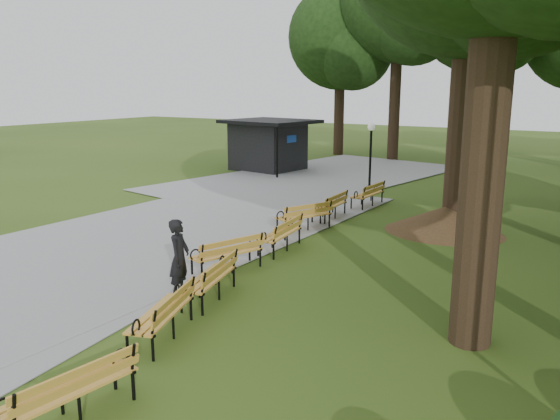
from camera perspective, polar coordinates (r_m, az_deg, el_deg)
The scene contains 14 objects.
ground at distance 12.69m, azimuth -6.80°, elevation -7.30°, with size 100.00×100.00×0.00m, color #324F16.
path at distance 17.36m, azimuth -11.10°, elevation -1.88°, with size 12.00×38.00×0.06m, color #959597.
person at distance 11.75m, azimuth -10.23°, elevation -4.84°, with size 0.60×0.39×1.64m, color black.
kiosk at distance 29.04m, azimuth -1.26°, elevation 6.66°, with size 4.15×3.61×2.60m, color black, non-canonical shape.
lamp_post at distance 23.77m, azimuth 9.27°, elevation 6.96°, with size 0.32×0.32×2.78m.
dirt_mound at distance 17.34m, azimuth 16.42°, elevation -0.94°, with size 2.96×2.96×0.79m, color #47301C.
bench_0 at distance 8.09m, azimuth -20.72°, elevation -16.79°, with size 1.90×0.64×0.88m, color gold, non-canonical shape.
bench_1 at distance 10.03m, azimuth -12.06°, elevation -10.34°, with size 1.90×0.64×0.88m, color gold, non-canonical shape.
bench_2 at distance 11.59m, azimuth -7.27°, elevation -6.96°, with size 1.90×0.64×0.88m, color gold, non-canonical shape.
bench_3 at distance 13.24m, azimuth -5.46°, elevation -4.41°, with size 1.90×0.64×0.88m, color gold, non-canonical shape.
bench_4 at distance 14.84m, azimuth -0.05°, elevation -2.48°, with size 1.90×0.64×0.88m, color gold, non-canonical shape.
bench_5 at distance 16.92m, azimuth 2.44°, elevation -0.60°, with size 1.90×0.64×0.88m, color gold, non-canonical shape.
bench_6 at distance 18.37m, azimuth 5.04°, elevation 0.42°, with size 1.90×0.64×0.88m, color gold, non-canonical shape.
bench_7 at distance 20.47m, azimuth 8.89°, elevation 1.58°, with size 1.90×0.64×0.88m, color gold, non-canonical shape.
Camera 1 is at (7.45, -9.34, 4.30)m, focal length 35.82 mm.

